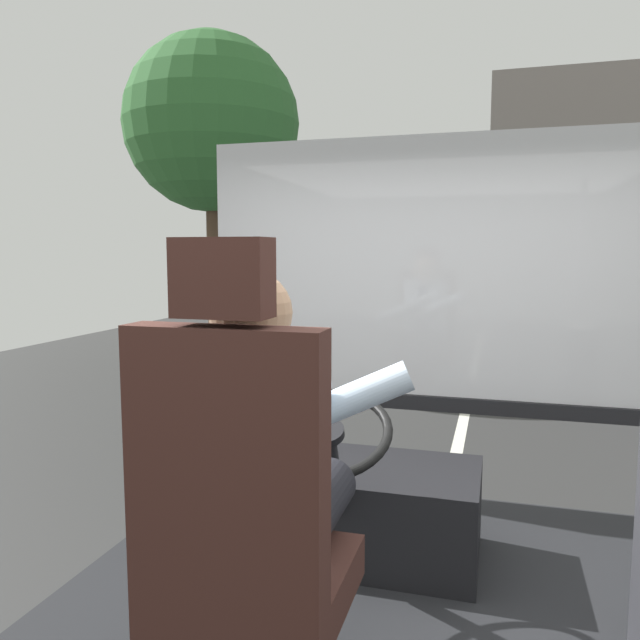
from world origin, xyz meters
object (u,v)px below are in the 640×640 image
(driver_seat, at_px, (245,546))
(parked_car_white, at_px, (639,296))
(bus_driver, at_px, (261,458))
(steering_console, at_px, (352,505))

(driver_seat, bearing_deg, parked_car_white, 76.08)
(bus_driver, height_order, steering_console, bus_driver)
(driver_seat, xyz_separation_m, steering_console, (0.00, 1.18, -0.38))
(parked_car_white, bearing_deg, bus_driver, -104.00)
(parked_car_white, bearing_deg, steering_console, -104.85)
(bus_driver, relative_size, parked_car_white, 0.20)
(driver_seat, distance_m, parked_car_white, 18.59)
(steering_console, bearing_deg, parked_car_white, 75.15)
(bus_driver, height_order, parked_car_white, bus_driver)
(driver_seat, distance_m, steering_console, 1.24)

